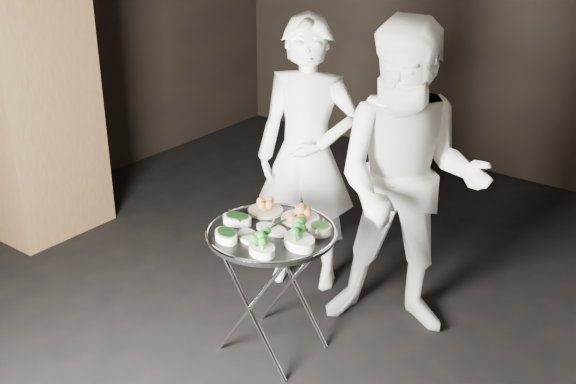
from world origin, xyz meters
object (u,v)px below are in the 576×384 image
Objects in this scene: serving_tray at (271,233)px; waiter_left at (307,156)px; tray_stand at (272,286)px; waiter_right at (408,183)px.

waiter_left is (-0.31, 0.76, 0.14)m from serving_tray.
tray_stand is 0.40× the size of waiter_right.
waiter_right is (0.46, 0.68, 0.18)m from serving_tray.
serving_tray is at bearing -148.01° from waiter_right.
waiter_right reaches higher than waiter_left.
tray_stand is at bearing -148.01° from waiter_right.
waiter_right reaches higher than serving_tray.
serving_tray is 0.84m from waiter_left.
waiter_left is at bearing 149.87° from waiter_right.
waiter_right is (0.46, 0.68, 0.52)m from tray_stand.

